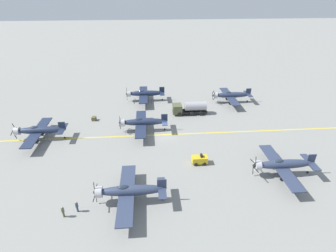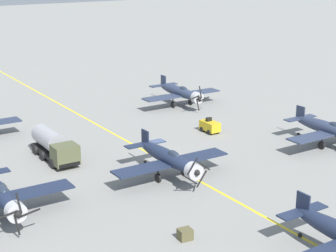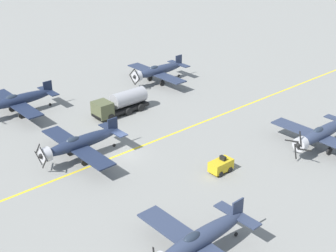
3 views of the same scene
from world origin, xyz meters
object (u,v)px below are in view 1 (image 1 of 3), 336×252
object	(u,v)px
airplane_mid_left	(129,191)
ground_crew_walking	(63,211)
airplane_mid_right	(145,93)
fuel_tanker	(190,108)
airplane_mid_center	(142,122)
ground_crew_inspecting	(77,206)
airplane_far_center	(39,130)
airplane_near_right	(231,95)
airplane_near_left	(283,164)
supply_crate_by_tanker	(94,119)
tow_tractor	(200,159)

from	to	relation	value
airplane_mid_left	ground_crew_walking	distance (m)	8.78
airplane_mid_right	fuel_tanker	xyz separation A→B (m)	(-8.80, -10.45, -0.50)
airplane_mid_center	fuel_tanker	distance (m)	13.12
ground_crew_inspecting	airplane_far_center	bearing A→B (deg)	30.15
airplane_mid_left	ground_crew_inspecting	size ratio (longest dim) A/B	7.06
airplane_near_right	fuel_tanker	bearing A→B (deg)	101.17
airplane_mid_left	fuel_tanker	bearing A→B (deg)	-41.52
airplane_mid_left	ground_crew_walking	xyz separation A→B (m)	(-2.03, 8.48, -1.06)
airplane_near_left	ground_crew_walking	size ratio (longest dim) A/B	6.91
airplane_far_center	ground_crew_walking	world-z (taller)	airplane_far_center
airplane_near_left	airplane_near_right	xyz separation A→B (m)	(29.37, -0.41, 0.00)
airplane_mid_left	airplane_mid_right	size ratio (longest dim) A/B	1.00
airplane_near_left	airplane_mid_center	size ratio (longest dim) A/B	1.00
airplane_far_center	supply_crate_by_tanker	distance (m)	11.87
supply_crate_by_tanker	ground_crew_walking	bearing A→B (deg)	-178.44
airplane_mid_right	supply_crate_by_tanker	xyz separation A→B (m)	(-10.46, 11.37, -1.58)
airplane_near_right	fuel_tanker	xyz separation A→B (m)	(-5.95, 11.51, -0.50)
ground_crew_inspecting	supply_crate_by_tanker	distance (m)	27.22
airplane_far_center	ground_crew_walking	xyz separation A→B (m)	(-20.35, -9.78, -1.06)
airplane_mid_left	airplane_far_center	xyz separation A→B (m)	(18.33, 18.25, 0.00)
airplane_near_right	fuel_tanker	size ratio (longest dim) A/B	1.50
airplane_mid_right	airplane_far_center	bearing A→B (deg)	114.66
tow_tractor	supply_crate_by_tanker	world-z (taller)	tow_tractor
airplane_mid_right	airplane_near_left	world-z (taller)	airplane_mid_right
ground_crew_inspecting	airplane_mid_right	bearing A→B (deg)	-13.49
airplane_near_left	supply_crate_by_tanker	bearing A→B (deg)	54.65
airplane_mid_center	ground_crew_inspecting	size ratio (longest dim) A/B	7.06
airplane_mid_center	airplane_mid_right	bearing A→B (deg)	-11.84
airplane_mid_right	tow_tractor	world-z (taller)	airplane_mid_right
airplane_mid_right	supply_crate_by_tanker	world-z (taller)	airplane_mid_right
airplane_mid_center	tow_tractor	bearing A→B (deg)	-151.72
airplane_mid_left	airplane_near_right	world-z (taller)	airplane_mid_left
airplane_near_left	fuel_tanker	xyz separation A→B (m)	(23.43, 11.10, -0.50)
airplane_mid_left	airplane_mid_center	world-z (taller)	airplane_mid_left
airplane_near_left	supply_crate_by_tanker	world-z (taller)	airplane_near_left
tow_tractor	supply_crate_by_tanker	xyz separation A→B (m)	(17.77, 20.60, -0.36)
airplane_mid_left	ground_crew_walking	world-z (taller)	airplane_mid_left
fuel_tanker	tow_tractor	xyz separation A→B (m)	(-19.44, 1.22, -0.72)
airplane_near_left	ground_crew_inspecting	distance (m)	31.05
airplane_mid_center	fuel_tanker	size ratio (longest dim) A/B	1.50
supply_crate_by_tanker	airplane_mid_right	bearing A→B (deg)	-47.37
ground_crew_walking	ground_crew_inspecting	distance (m)	1.78
tow_tractor	supply_crate_by_tanker	size ratio (longest dim) A/B	2.52
airplane_near_right	airplane_mid_center	distance (m)	26.03
airplane_mid_left	airplane_mid_right	xyz separation A→B (m)	(36.34, -2.14, 0.00)
airplane_near_right	fuel_tanker	distance (m)	12.97
airplane_near_right	tow_tractor	size ratio (longest dim) A/B	4.62
airplane_mid_left	airplane_mid_right	distance (m)	36.40
airplane_near_left	airplane_far_center	distance (m)	44.29
airplane_near_left	airplane_near_right	distance (m)	29.38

